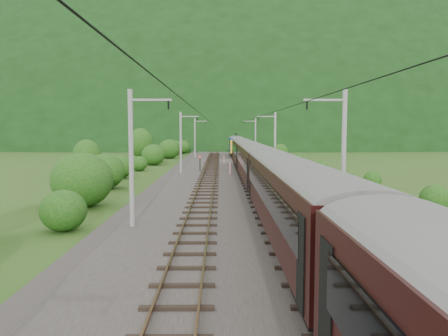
{
  "coord_description": "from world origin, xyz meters",
  "views": [
    {
      "loc": [
        -1.02,
        -25.37,
        5.99
      ],
      "look_at": [
        -0.68,
        13.07,
        2.6
      ],
      "focal_mm": 35.0,
      "sensor_mm": 36.0,
      "label": 1
    }
  ],
  "objects": [
    {
      "name": "hazard_post_far",
      "position": [
        0.24,
        29.7,
        1.08
      ],
      "size": [
        0.17,
        0.17,
        1.55
      ],
      "primitive_type": "cylinder",
      "color": "red",
      "rests_on": "railbed"
    },
    {
      "name": "track_left",
      "position": [
        -2.4,
        10.0,
        0.37
      ],
      "size": [
        2.4,
        220.0,
        0.27
      ],
      "color": "brown",
      "rests_on": "railbed"
    },
    {
      "name": "vegetation_left",
      "position": [
        -13.11,
        30.09,
        2.15
      ],
      "size": [
        10.18,
        146.61,
        6.29
      ],
      "color": "#134412",
      "rests_on": "ground"
    },
    {
      "name": "hazard_post_near",
      "position": [
        -0.38,
        48.3,
        0.97
      ],
      "size": [
        0.14,
        0.14,
        1.34
      ],
      "primitive_type": "cylinder",
      "color": "red",
      "rests_on": "railbed"
    },
    {
      "name": "mountain_main",
      "position": [
        0.0,
        260.0,
        0.0
      ],
      "size": [
        504.0,
        360.0,
        244.0
      ],
      "primitive_type": "ellipsoid",
      "color": "black",
      "rests_on": "ground"
    },
    {
      "name": "ground",
      "position": [
        0.0,
        0.0,
        0.0
      ],
      "size": [
        600.0,
        600.0,
        0.0
      ],
      "primitive_type": "plane",
      "color": "#304A17",
      "rests_on": "ground"
    },
    {
      "name": "railbed",
      "position": [
        0.0,
        10.0,
        0.15
      ],
      "size": [
        14.0,
        220.0,
        0.3
      ],
      "primitive_type": "cube",
      "color": "#38332D",
      "rests_on": "ground"
    },
    {
      "name": "catenary_left",
      "position": [
        -6.12,
        32.0,
        4.5
      ],
      "size": [
        2.54,
        192.28,
        8.0
      ],
      "color": "gray",
      "rests_on": "railbed"
    },
    {
      "name": "catenary_right",
      "position": [
        6.12,
        32.0,
        4.5
      ],
      "size": [
        2.54,
        192.28,
        8.0
      ],
      "color": "gray",
      "rests_on": "railbed"
    },
    {
      "name": "track_right",
      "position": [
        2.4,
        10.0,
        0.37
      ],
      "size": [
        2.4,
        220.0,
        0.27
      ],
      "color": "brown",
      "rests_on": "railbed"
    },
    {
      "name": "overhead_wires",
      "position": [
        0.0,
        10.0,
        7.1
      ],
      "size": [
        4.83,
        198.0,
        0.03
      ],
      "color": "black",
      "rests_on": "ground"
    },
    {
      "name": "signal",
      "position": [
        -3.79,
        34.19,
        1.49
      ],
      "size": [
        0.22,
        0.22,
        2.03
      ],
      "color": "black",
      "rests_on": "railbed"
    },
    {
      "name": "train",
      "position": [
        2.4,
        5.34,
        3.41
      ],
      "size": [
        2.86,
        135.27,
        4.96
      ],
      "color": "black",
      "rests_on": "ground"
    },
    {
      "name": "vegetation_right",
      "position": [
        12.23,
        20.33,
        1.13
      ],
      "size": [
        5.88,
        102.92,
        2.85
      ],
      "color": "#134412",
      "rests_on": "ground"
    },
    {
      "name": "mountain_ridge",
      "position": [
        -120.0,
        300.0,
        0.0
      ],
      "size": [
        336.0,
        280.0,
        132.0
      ],
      "primitive_type": "ellipsoid",
      "color": "black",
      "rests_on": "ground"
    }
  ]
}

